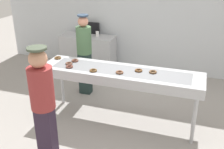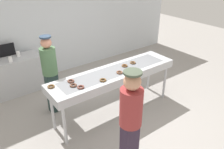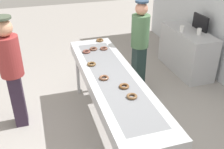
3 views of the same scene
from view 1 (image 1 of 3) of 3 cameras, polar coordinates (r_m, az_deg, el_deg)
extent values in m
plane|color=#9E9993|center=(4.88, 1.62, -9.69)|extent=(16.00, 16.00, 0.00)
cube|color=silver|center=(6.62, 8.45, 14.80)|extent=(8.00, 0.12, 3.38)
cube|color=#B7BABF|center=(4.45, 1.75, -0.02)|extent=(2.73, 0.67, 0.16)
cube|color=slate|center=(4.44, 1.76, 0.48)|extent=(2.32, 0.47, 0.08)
cylinder|color=#B7BABF|center=(4.94, -13.43, -4.48)|extent=(0.06, 0.06, 0.81)
cylinder|color=#B7BABF|center=(4.31, 17.15, -9.48)|extent=(0.06, 0.06, 0.81)
cylinder|color=#B7BABF|center=(5.33, -10.60, -2.04)|extent=(0.06, 0.06, 0.81)
cylinder|color=#B7BABF|center=(4.75, 17.45, -6.20)|extent=(0.06, 0.06, 0.81)
torus|color=brown|center=(5.03, -11.52, 3.53)|extent=(0.17, 0.17, 0.03)
torus|color=brown|center=(4.39, 5.72, 0.89)|extent=(0.17, 0.17, 0.03)
torus|color=brown|center=(4.58, -9.11, 1.68)|extent=(0.13, 0.13, 0.03)
torus|color=brown|center=(4.72, -9.19, 2.36)|extent=(0.14, 0.14, 0.03)
torus|color=brown|center=(4.38, -4.02, 0.88)|extent=(0.18, 0.18, 0.03)
torus|color=brown|center=(4.84, -7.94, 2.98)|extent=(0.13, 0.13, 0.03)
torus|color=brown|center=(4.30, 1.63, 0.48)|extent=(0.13, 0.13, 0.03)
torus|color=brown|center=(4.36, 8.75, 0.56)|extent=(0.14, 0.14, 0.03)
cube|color=#1F312F|center=(5.65, -5.74, 0.24)|extent=(0.24, 0.18, 0.90)
cylinder|color=#4C724C|center=(5.40, -6.05, 7.30)|extent=(0.30, 0.30, 0.55)
sphere|color=tan|center=(5.31, -6.22, 11.21)|extent=(0.21, 0.21, 0.21)
cylinder|color=#2B3E55|center=(5.28, -6.28, 12.46)|extent=(0.22, 0.22, 0.03)
cube|color=#2F2135|center=(3.93, -13.78, -12.23)|extent=(0.24, 0.18, 0.85)
cylinder|color=#993333|center=(3.57, -14.88, -2.86)|extent=(0.32, 0.32, 0.58)
sphere|color=tan|center=(3.41, -15.59, 3.28)|extent=(0.24, 0.24, 0.24)
cylinder|color=#465240|center=(3.37, -15.83, 5.41)|extent=(0.25, 0.25, 0.03)
cube|color=#B7BABF|center=(6.93, -5.15, 4.71)|extent=(1.37, 0.56, 0.89)
cylinder|color=white|center=(6.61, -5.83, 8.34)|extent=(0.08, 0.08, 0.12)
cylinder|color=white|center=(6.73, -3.14, 8.70)|extent=(0.08, 0.08, 0.12)
cube|color=black|center=(6.96, -4.57, 9.91)|extent=(0.48, 0.04, 0.30)
camera|label=2|loc=(3.65, -63.05, 16.01)|focal=35.89mm
camera|label=3|loc=(3.45, 50.30, 15.18)|focal=42.18mm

